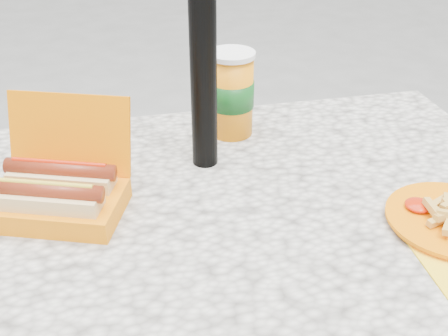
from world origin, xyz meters
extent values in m
cube|color=beige|center=(0.00, 0.00, 0.72)|extent=(1.20, 0.80, 0.05)
cylinder|color=black|center=(0.50, 0.30, 0.35)|extent=(0.07, 0.07, 0.70)
cube|color=orange|center=(-0.28, 0.04, 0.77)|extent=(0.26, 0.21, 0.04)
cube|color=orange|center=(-0.25, 0.13, 0.86)|extent=(0.22, 0.12, 0.14)
cube|color=tan|center=(-0.29, 0.01, 0.79)|extent=(0.19, 0.11, 0.05)
cylinder|color=brown|center=(-0.29, 0.01, 0.82)|extent=(0.19, 0.09, 0.03)
cylinder|color=gold|center=(-0.29, 0.01, 0.83)|extent=(0.16, 0.07, 0.01)
cube|color=tan|center=(-0.27, 0.07, 0.79)|extent=(0.19, 0.11, 0.05)
cylinder|color=brown|center=(-0.27, 0.07, 0.82)|extent=(0.19, 0.09, 0.03)
cylinder|color=#B51C05|center=(-0.27, 0.07, 0.83)|extent=(0.16, 0.07, 0.01)
cube|color=gold|center=(0.36, -0.12, 0.78)|extent=(0.04, 0.05, 0.01)
cube|color=gold|center=(0.34, -0.15, 0.77)|extent=(0.05, 0.03, 0.01)
cube|color=gold|center=(0.33, -0.13, 0.78)|extent=(0.02, 0.05, 0.01)
cube|color=gold|center=(0.35, -0.13, 0.77)|extent=(0.05, 0.05, 0.01)
cube|color=gold|center=(0.36, -0.10, 0.77)|extent=(0.05, 0.03, 0.01)
cube|color=gold|center=(0.35, -0.13, 0.78)|extent=(0.03, 0.05, 0.01)
ellipsoid|color=#B51C05|center=(0.32, -0.10, 0.77)|extent=(0.05, 0.05, 0.01)
cylinder|color=orange|center=(0.08, 0.27, 0.84)|extent=(0.09, 0.09, 0.17)
cylinder|color=#11511A|center=(0.08, 0.27, 0.84)|extent=(0.10, 0.10, 0.06)
cylinder|color=white|center=(0.08, 0.27, 0.93)|extent=(0.10, 0.10, 0.01)
camera|label=1|loc=(-0.17, -0.80, 1.32)|focal=45.00mm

